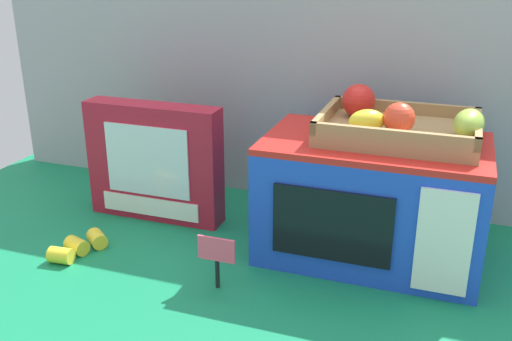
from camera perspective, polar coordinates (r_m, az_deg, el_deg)
The scene contains 7 objects.
ground_plane at distance 1.23m, azimuth 2.19°, elevation -6.84°, with size 1.70×1.70×0.00m, color #147A4C.
display_back_panel at distance 1.36m, azimuth 5.54°, elevation 9.06°, with size 1.61×0.03×0.59m, color #A0A3A8.
toy_microwave at distance 1.15m, azimuth 11.21°, elevation -2.75°, with size 0.41×0.26×0.24m.
food_groups_crate at distance 1.12m, azimuth 13.67°, elevation 4.31°, with size 0.30×0.22×0.09m.
cookie_set_box at distance 1.31m, azimuth -9.88°, elevation 0.80°, with size 0.31×0.06×0.26m.
price_sign at distance 1.04m, azimuth -3.87°, elevation -8.20°, with size 0.07×0.01×0.10m.
loose_toy_banana at distance 1.22m, azimuth -16.92°, elevation -7.11°, with size 0.08×0.13×0.03m.
Camera 1 is at (0.32, -1.04, 0.57)m, focal length 41.00 mm.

